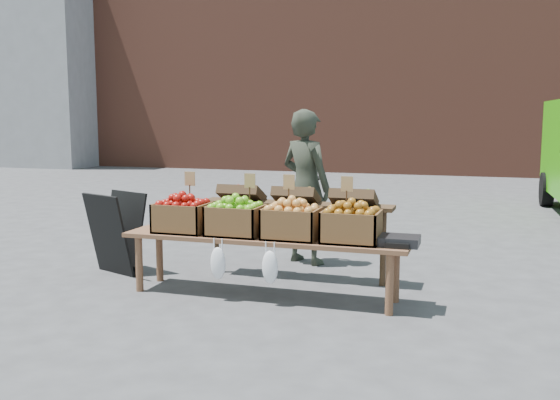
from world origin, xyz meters
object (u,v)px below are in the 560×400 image
(chalkboard_sign, at_px, (116,233))
(crate_green_apples, at_px, (351,227))
(back_table, at_px, (296,229))
(crate_red_apples, at_px, (292,223))
(display_bench, at_px, (264,267))
(vendor, at_px, (306,187))
(crate_russet_pears, at_px, (236,220))
(crate_golden_apples, at_px, (183,217))
(weighing_scale, at_px, (400,241))

(chalkboard_sign, xyz_separation_m, crate_green_apples, (2.62, -0.34, 0.27))
(back_table, xyz_separation_m, crate_red_apples, (0.17, -0.72, 0.19))
(back_table, height_order, display_bench, back_table)
(vendor, height_order, chalkboard_sign, vendor)
(crate_russet_pears, relative_size, crate_green_apples, 1.00)
(vendor, distance_m, chalkboard_sign, 2.16)
(crate_golden_apples, bearing_deg, crate_russet_pears, 0.00)
(crate_red_apples, bearing_deg, crate_golden_apples, 180.00)
(crate_golden_apples, bearing_deg, crate_green_apples, 0.00)
(back_table, bearing_deg, crate_russet_pears, -117.76)
(chalkboard_sign, distance_m, crate_golden_apples, 1.07)
(vendor, xyz_separation_m, crate_green_apples, (0.82, -1.44, -0.17))
(crate_golden_apples, xyz_separation_m, weighing_scale, (2.08, 0.00, -0.10))
(chalkboard_sign, distance_m, display_bench, 1.84)
(display_bench, relative_size, crate_russet_pears, 5.40)
(back_table, distance_m, crate_golden_apples, 1.19)
(vendor, distance_m, display_bench, 1.56)
(crate_russet_pears, bearing_deg, display_bench, 0.00)
(chalkboard_sign, xyz_separation_m, crate_red_apples, (2.07, -0.34, 0.27))
(chalkboard_sign, relative_size, weighing_scale, 2.60)
(display_bench, distance_m, crate_russet_pears, 0.51)
(vendor, bearing_deg, crate_green_apples, 143.19)
(crate_golden_apples, bearing_deg, back_table, 37.78)
(crate_golden_apples, height_order, crate_red_apples, same)
(crate_green_apples, bearing_deg, weighing_scale, 0.00)
(display_bench, bearing_deg, crate_russet_pears, 180.00)
(crate_red_apples, distance_m, weighing_scale, 0.98)
(display_bench, distance_m, crate_golden_apples, 0.93)
(vendor, bearing_deg, weighing_scale, 154.38)
(display_bench, height_order, weighing_scale, weighing_scale)
(weighing_scale, bearing_deg, crate_red_apples, 180.00)
(display_bench, bearing_deg, crate_green_apples, 0.00)
(chalkboard_sign, xyz_separation_m, weighing_scale, (3.05, -0.34, 0.17))
(back_table, bearing_deg, display_bench, -98.22)
(vendor, relative_size, crate_golden_apples, 3.52)
(display_bench, distance_m, weighing_scale, 1.29)
(display_bench, bearing_deg, vendor, 89.76)
(vendor, relative_size, crate_russet_pears, 3.52)
(chalkboard_sign, bearing_deg, vendor, 52.19)
(back_table, relative_size, weighing_scale, 6.18)
(chalkboard_sign, bearing_deg, crate_red_apples, 11.40)
(back_table, height_order, weighing_scale, back_table)
(chalkboard_sign, xyz_separation_m, back_table, (1.90, 0.38, 0.08))
(display_bench, bearing_deg, weighing_scale, 0.00)
(display_bench, height_order, crate_golden_apples, crate_golden_apples)
(crate_golden_apples, height_order, crate_green_apples, same)
(back_table, height_order, crate_red_apples, back_table)
(back_table, bearing_deg, chalkboard_sign, -168.79)
(crate_golden_apples, bearing_deg, display_bench, 0.00)
(crate_red_apples, height_order, crate_green_apples, same)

